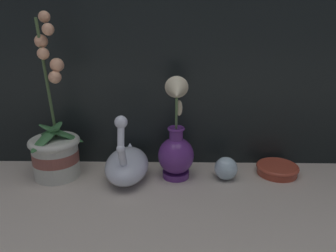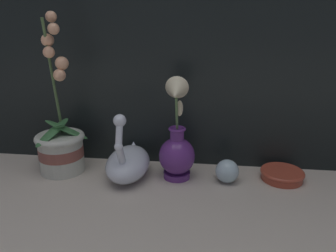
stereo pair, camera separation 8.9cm
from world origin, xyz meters
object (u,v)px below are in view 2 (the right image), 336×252
Objects in this scene: orchid_potted_plant at (61,143)px; blue_vase at (177,147)px; glass_sphere at (227,171)px; amber_dish at (282,174)px; swan_figurine at (128,161)px.

orchid_potted_plant is 1.53× the size of blue_vase.
glass_sphere is at bearing -1.25° from orchid_potted_plant.
orchid_potted_plant is 0.66m from amber_dish.
blue_vase is at bearing -1.04° from orchid_potted_plant.
blue_vase reaches higher than amber_dish.
glass_sphere is (0.14, -0.00, -0.07)m from blue_vase.
swan_figurine reaches higher than glass_sphere.
blue_vase is 2.43× the size of amber_dish.
glass_sphere is 0.16m from amber_dish.
orchid_potted_plant reaches higher than amber_dish.
amber_dish is (0.65, 0.02, -0.07)m from orchid_potted_plant.
blue_vase reaches higher than swan_figurine.
amber_dish is (0.30, 0.03, -0.08)m from blue_vase.
swan_figurine reaches higher than amber_dish.
glass_sphere is at bearing 0.68° from swan_figurine.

